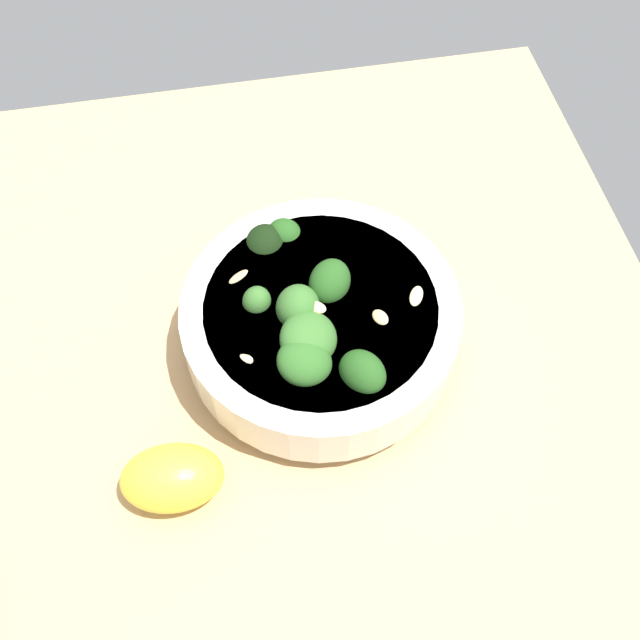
% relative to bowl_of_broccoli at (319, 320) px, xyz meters
% --- Properties ---
extents(ground_plane, '(0.71, 0.71, 0.04)m').
position_rel_bowl_of_broccoli_xyz_m(ground_plane, '(-0.00, 0.04, -0.06)').
color(ground_plane, tan).
extents(bowl_of_broccoli, '(0.23, 0.23, 0.09)m').
position_rel_bowl_of_broccoli_xyz_m(bowl_of_broccoli, '(0.00, 0.00, 0.00)').
color(bowl_of_broccoli, silver).
rests_on(bowl_of_broccoli, ground_plane).
extents(lemon_wedge, '(0.06, 0.08, 0.05)m').
position_rel_bowl_of_broccoli_xyz_m(lemon_wedge, '(-0.11, 0.13, -0.02)').
color(lemon_wedge, yellow).
rests_on(lemon_wedge, ground_plane).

